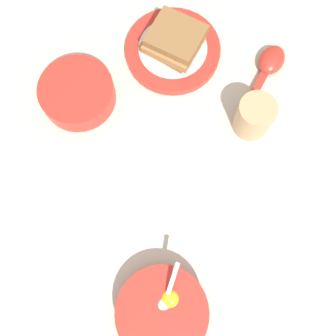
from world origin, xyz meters
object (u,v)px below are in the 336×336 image
Objects in this scene: egg_bowl at (162,312)px; toast_plate at (173,50)px; soup_spoon at (269,66)px; toast_sandwich at (174,40)px; congee_bowl at (77,93)px; drinking_cup at (254,116)px.

toast_plate is at bearing -126.91° from egg_bowl.
soup_spoon is at bearing 134.17° from toast_plate.
soup_spoon is at bearing 133.97° from toast_sandwich.
toast_plate is 0.21m from congee_bowl.
egg_bowl is 1.11× the size of toast_sandwich.
toast_sandwich is (-0.29, -0.39, 0.02)m from egg_bowl.
congee_bowl reaches higher than soup_spoon.
egg_bowl is at bearing 53.09° from toast_plate.
egg_bowl reaches higher than congee_bowl.
toast_plate is at bearing -28.37° from toast_sandwich.
toast_plate is 1.33× the size of congee_bowl.
soup_spoon is at bearing -143.82° from drinking_cup.
toast_sandwich is 0.96× the size of congee_bowl.
congee_bowl is (-0.09, -0.41, 0.00)m from egg_bowl.
drinking_cup is (-0.32, -0.18, 0.02)m from egg_bowl.
soup_spoon is at bearing -149.19° from egg_bowl.
egg_bowl is at bearing 30.81° from soup_spoon.
egg_bowl is 0.95× the size of soup_spoon.
toast_plate is 2.41× the size of drinking_cup.
drinking_cup is at bearing -150.99° from egg_bowl.
egg_bowl is 0.49m from soup_spoon.
toast_sandwich is 0.21m from drinking_cup.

